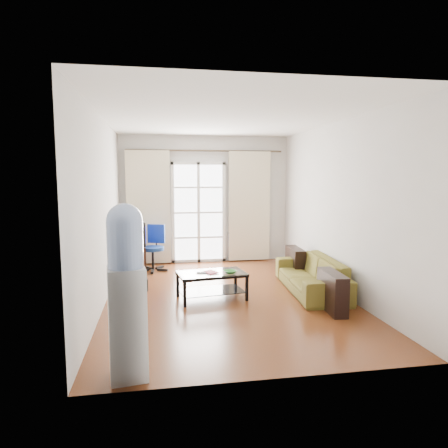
% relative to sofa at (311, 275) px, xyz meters
% --- Properties ---
extents(floor, '(5.20, 5.20, 0.00)m').
position_rel_sofa_xyz_m(floor, '(-1.40, -0.02, -0.27)').
color(floor, brown).
rests_on(floor, ground).
extents(ceiling, '(5.20, 5.20, 0.00)m').
position_rel_sofa_xyz_m(ceiling, '(-1.40, -0.02, 2.43)').
color(ceiling, white).
rests_on(ceiling, wall_back).
extents(wall_back, '(3.60, 0.02, 2.70)m').
position_rel_sofa_xyz_m(wall_back, '(-1.40, 2.58, 1.08)').
color(wall_back, silver).
rests_on(wall_back, floor).
extents(wall_front, '(3.60, 0.02, 2.70)m').
position_rel_sofa_xyz_m(wall_front, '(-1.40, -2.62, 1.08)').
color(wall_front, silver).
rests_on(wall_front, floor).
extents(wall_left, '(0.02, 5.20, 2.70)m').
position_rel_sofa_xyz_m(wall_left, '(-3.20, -0.02, 1.08)').
color(wall_left, silver).
rests_on(wall_left, floor).
extents(wall_right, '(0.02, 5.20, 2.70)m').
position_rel_sofa_xyz_m(wall_right, '(0.40, -0.02, 1.08)').
color(wall_right, silver).
rests_on(wall_right, floor).
extents(french_door, '(1.16, 0.06, 2.15)m').
position_rel_sofa_xyz_m(french_door, '(-1.55, 2.53, 0.80)').
color(french_door, white).
rests_on(french_door, wall_back).
extents(curtain_rod, '(3.30, 0.04, 0.04)m').
position_rel_sofa_xyz_m(curtain_rod, '(-1.40, 2.48, 2.11)').
color(curtain_rod, '#4C3F2D').
rests_on(curtain_rod, wall_back).
extents(curtain_left, '(0.90, 0.07, 2.35)m').
position_rel_sofa_xyz_m(curtain_left, '(-2.60, 2.46, 0.93)').
color(curtain_left, beige).
rests_on(curtain_left, curtain_rod).
extents(curtain_right, '(0.90, 0.07, 2.35)m').
position_rel_sofa_xyz_m(curtain_right, '(-0.45, 2.46, 0.93)').
color(curtain_right, beige).
rests_on(curtain_right, curtain_rod).
extents(radiator, '(0.64, 0.12, 0.64)m').
position_rel_sofa_xyz_m(radiator, '(-0.60, 2.48, 0.06)').
color(radiator, '#959598').
rests_on(radiator, floor).
extents(sofa, '(1.97, 1.00, 0.55)m').
position_rel_sofa_xyz_m(sofa, '(0.00, 0.00, 0.00)').
color(sofa, brown).
rests_on(sofa, floor).
extents(coffee_table, '(1.07, 0.71, 0.41)m').
position_rel_sofa_xyz_m(coffee_table, '(-1.63, -0.13, -0.01)').
color(coffee_table, silver).
rests_on(coffee_table, floor).
extents(bowl, '(0.34, 0.34, 0.05)m').
position_rel_sofa_xyz_m(bowl, '(-1.37, -0.24, 0.16)').
color(bowl, '#2E7C2D').
rests_on(bowl, coffee_table).
extents(book, '(0.32, 0.34, 0.02)m').
position_rel_sofa_xyz_m(book, '(-1.72, -0.19, 0.14)').
color(book, '#A01913').
rests_on(book, coffee_table).
extents(remote, '(0.17, 0.08, 0.02)m').
position_rel_sofa_xyz_m(remote, '(-1.78, -0.16, 0.14)').
color(remote, black).
rests_on(remote, coffee_table).
extents(tv_stand, '(0.57, 0.78, 0.54)m').
position_rel_sofa_xyz_m(tv_stand, '(-2.92, 1.70, -0.00)').
color(tv_stand, black).
rests_on(tv_stand, floor).
extents(crt_tv, '(0.55, 0.56, 0.45)m').
position_rel_sofa_xyz_m(crt_tv, '(-2.92, 1.71, 0.49)').
color(crt_tv, black).
rests_on(crt_tv, tv_stand).
extents(task_chair, '(0.79, 0.79, 0.90)m').
position_rel_sofa_xyz_m(task_chair, '(-2.51, 1.88, -0.01)').
color(task_chair, black).
rests_on(task_chair, floor).
extents(water_cooler, '(0.38, 0.37, 1.61)m').
position_rel_sofa_xyz_m(water_cooler, '(-2.71, -2.37, 0.57)').
color(water_cooler, silver).
rests_on(water_cooler, floor).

